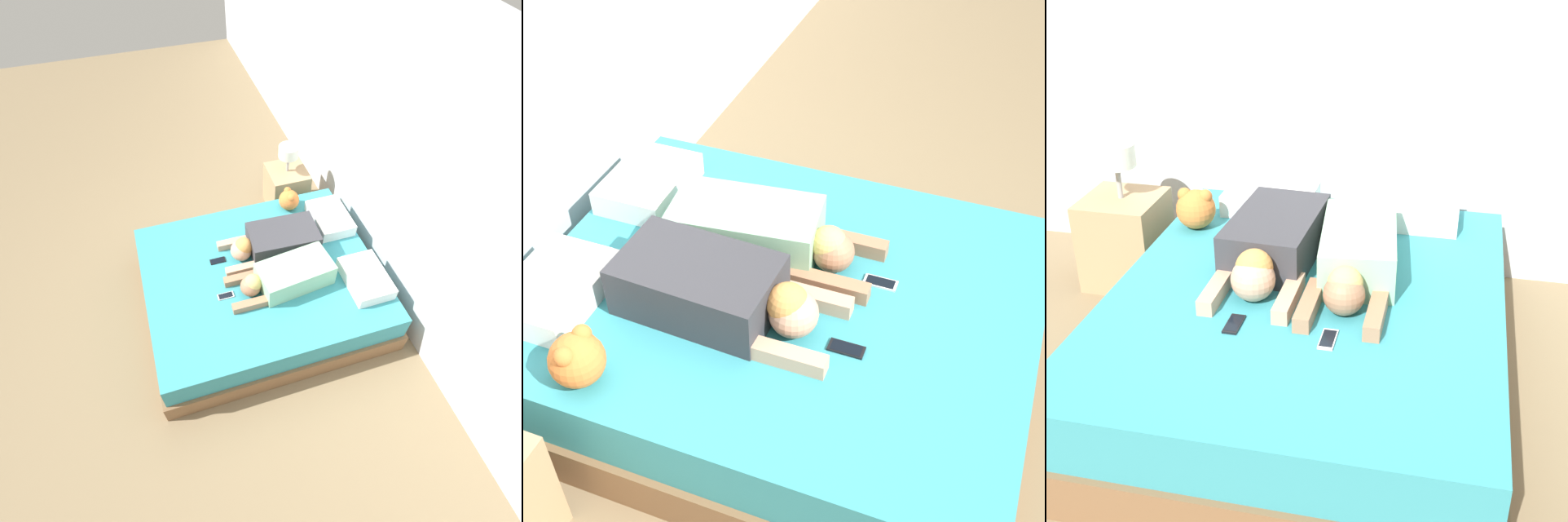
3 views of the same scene
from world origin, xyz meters
TOP-DOWN VIEW (x-y plane):
  - ground_plane at (0.00, 0.00)m, footprint 12.00×12.00m
  - bed at (0.00, 0.00)m, footprint 1.80×2.15m
  - pillow_head_left at (-0.39, 0.84)m, footprint 0.49×0.34m
  - pillow_head_right at (0.39, 0.84)m, footprint 0.49×0.34m
  - person_left at (-0.22, 0.19)m, footprint 0.41×0.92m
  - person_right at (0.19, 0.16)m, footprint 0.41×0.94m
  - cell_phone_left at (-0.24, -0.34)m, footprint 0.06×0.14m
  - cell_phone_right at (0.17, -0.37)m, footprint 0.06×0.14m
  - plush_toy at (-0.71, 0.53)m, footprint 0.21×0.21m

SIDE VIEW (x-z plane):
  - ground_plane at x=0.00m, z-range 0.00..0.00m
  - bed at x=0.00m, z-range 0.00..0.47m
  - cell_phone_left at x=-0.24m, z-range 0.47..0.48m
  - cell_phone_right at x=0.17m, z-range 0.47..0.48m
  - pillow_head_left at x=-0.39m, z-range 0.47..0.59m
  - pillow_head_right at x=0.39m, z-range 0.47..0.59m
  - person_right at x=0.19m, z-range 0.47..0.68m
  - plush_toy at x=-0.71m, z-range 0.47..0.69m
  - person_left at x=-0.22m, z-range 0.47..0.70m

